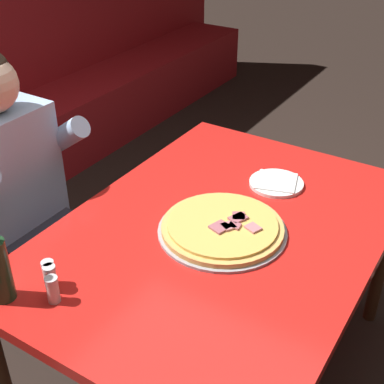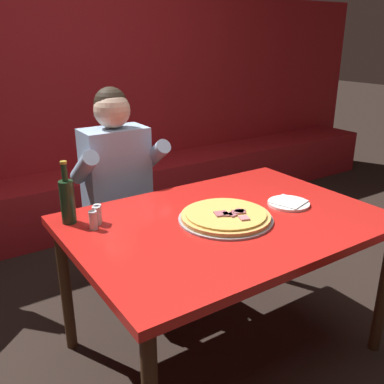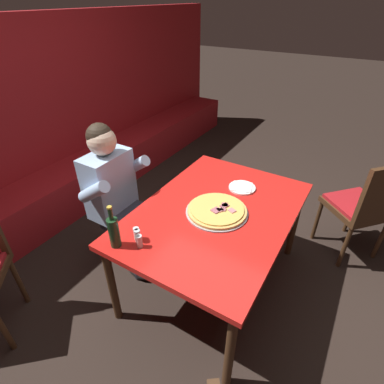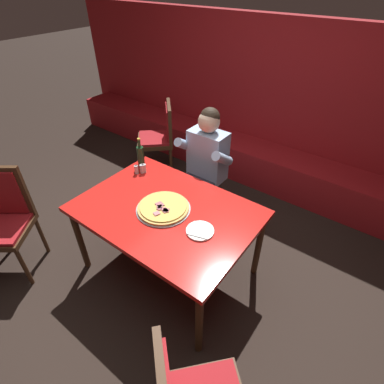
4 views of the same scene
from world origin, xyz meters
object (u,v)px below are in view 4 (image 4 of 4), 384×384
at_px(pizza, 163,208).
at_px(diner_seated_blue_shirt, 203,165).
at_px(shaker_black_pepper, 144,169).
at_px(shaker_parmesan, 142,169).
at_px(beer_bottle, 141,155).
at_px(shaker_red_pepper_flakes, 136,170).
at_px(dining_chair_far_right, 3,216).
at_px(dining_chair_far_left, 161,134).
at_px(plate_white_paper, 200,231).
at_px(main_dining_table, 166,216).

distance_m(pizza, diner_seated_blue_shirt, 0.80).
bearing_deg(diner_seated_blue_shirt, shaker_black_pepper, -125.55).
bearing_deg(shaker_parmesan, beer_bottle, 136.94).
bearing_deg(pizza, beer_bottle, 148.38).
distance_m(beer_bottle, shaker_black_pepper, 0.15).
distance_m(shaker_parmesan, shaker_red_pepper_flakes, 0.05).
xyz_separation_m(diner_seated_blue_shirt, dining_chair_far_right, (-1.04, -1.54, -0.13)).
distance_m(beer_bottle, shaker_parmesan, 0.15).
xyz_separation_m(pizza, shaker_black_pepper, (-0.50, 0.30, 0.02)).
distance_m(shaker_red_pepper_flakes, dining_chair_far_left, 1.16).
relative_size(plate_white_paper, shaker_black_pepper, 2.44).
bearing_deg(beer_bottle, dining_chair_far_right, -117.26).
relative_size(beer_bottle, shaker_black_pepper, 3.40).
height_order(beer_bottle, shaker_red_pepper_flakes, beer_bottle).
height_order(shaker_parmesan, shaker_black_pepper, same).
xyz_separation_m(main_dining_table, shaker_red_pepper_flakes, (-0.56, 0.23, 0.11)).
height_order(main_dining_table, shaker_black_pepper, shaker_black_pepper).
bearing_deg(shaker_black_pepper, beer_bottle, 146.66).
distance_m(pizza, dining_chair_far_right, 1.43).
relative_size(beer_bottle, dining_chair_far_right, 0.29).
bearing_deg(shaker_red_pepper_flakes, beer_bottle, 116.25).
bearing_deg(main_dining_table, shaker_black_pepper, 150.73).
height_order(plate_white_paper, shaker_parmesan, shaker_parmesan).
height_order(shaker_black_pepper, shaker_red_pepper_flakes, same).
xyz_separation_m(beer_bottle, shaker_black_pepper, (0.11, -0.07, -0.07)).
bearing_deg(main_dining_table, beer_bottle, 149.99).
bearing_deg(shaker_black_pepper, pizza, -31.23).
xyz_separation_m(main_dining_table, pizza, (-0.01, -0.01, 0.09)).
height_order(main_dining_table, dining_chair_far_left, dining_chair_far_left).
bearing_deg(beer_bottle, pizza, -31.62).
xyz_separation_m(plate_white_paper, shaker_parmesan, (-0.90, 0.31, 0.03)).
distance_m(plate_white_paper, shaker_red_pepper_flakes, 0.97).
xyz_separation_m(main_dining_table, beer_bottle, (-0.63, 0.36, 0.18)).
relative_size(main_dining_table, shaker_black_pepper, 16.70).
relative_size(main_dining_table, plate_white_paper, 6.84).
bearing_deg(shaker_red_pepper_flakes, diner_seated_blue_shirt, 54.27).
bearing_deg(main_dining_table, dining_chair_far_left, 133.42).
height_order(diner_seated_blue_shirt, dining_chair_far_left, diner_seated_blue_shirt).
xyz_separation_m(main_dining_table, dining_chair_far_left, (-1.15, 1.21, -0.09)).
bearing_deg(diner_seated_blue_shirt, dining_chair_far_left, 155.37).
distance_m(main_dining_table, dining_chair_far_right, 1.44).
bearing_deg(plate_white_paper, shaker_black_pepper, 159.52).
xyz_separation_m(dining_chair_far_left, dining_chair_far_right, (-0.07, -1.99, -0.00)).
bearing_deg(dining_chair_far_left, beer_bottle, -58.55).
distance_m(pizza, shaker_black_pepper, 0.59).
bearing_deg(pizza, diner_seated_blue_shirt, 101.65).
height_order(shaker_black_pepper, diner_seated_blue_shirt, diner_seated_blue_shirt).
xyz_separation_m(pizza, dining_chair_far_left, (-1.13, 1.23, -0.18)).
xyz_separation_m(plate_white_paper, beer_bottle, (-0.99, 0.40, 0.10)).
bearing_deg(pizza, shaker_black_pepper, 148.77).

